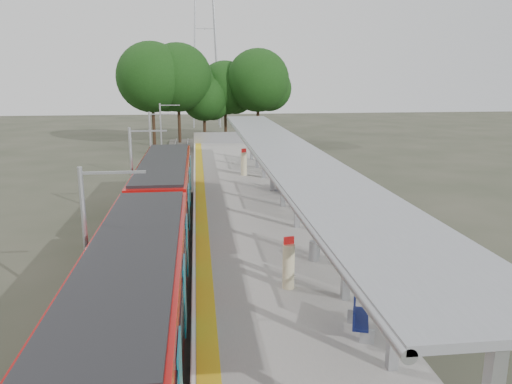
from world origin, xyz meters
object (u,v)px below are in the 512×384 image
info_pillar_near (288,266)px  litter_bin (314,251)px  info_pillar_far (244,164)px  bench_near (358,316)px  bench_far (281,180)px  bench_mid (284,183)px  train (155,226)px

info_pillar_near → litter_bin: info_pillar_near is taller
info_pillar_far → bench_near: bearing=-112.4°
info_pillar_near → bench_far: bearing=69.7°
bench_mid → litter_bin: 11.63m
bench_near → info_pillar_near: info_pillar_near is taller
bench_mid → info_pillar_far: size_ratio=0.88×
bench_near → info_pillar_near: bearing=131.4°
litter_bin → bench_near: bearing=-91.0°
train → info_pillar_near: size_ratio=14.92×
bench_mid → info_pillar_far: 6.26m
train → info_pillar_near: 6.57m
train → info_pillar_far: bearing=71.5°
bench_far → litter_bin: bearing=-117.8°
litter_bin → info_pillar_far: bearing=93.6°
train → info_pillar_far: (5.18, 15.54, -0.20)m
train → bench_near: (6.19, -7.77, -0.53)m
bench_mid → bench_far: bench_mid is taller
bench_near → bench_mid: size_ratio=0.87×
bench_near → litter_bin: 5.75m
bench_mid → train: bearing=-151.3°
bench_far → bench_near: bearing=-117.0°
info_pillar_near → info_pillar_far: 20.01m
bench_mid → litter_bin: (-0.81, -11.60, -0.20)m
bench_mid → info_pillar_near: (-2.29, -14.05, 0.20)m
bench_near → bench_far: bearing=105.8°
bench_far → litter_bin: bench_far is taller
bench_near → bench_mid: bench_mid is taller
bench_far → litter_bin: 12.67m
bench_near → info_pillar_far: 23.33m
bench_near → info_pillar_near: (-1.38, 3.30, 0.28)m
bench_near → info_pillar_near: 3.59m
train → info_pillar_far: 16.38m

